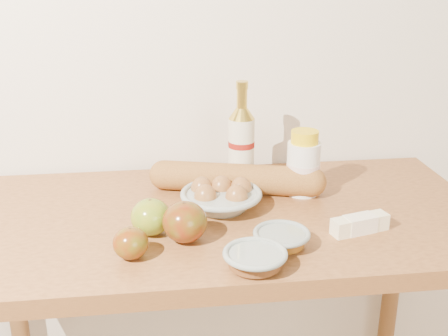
{
  "coord_description": "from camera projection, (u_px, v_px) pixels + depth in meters",
  "views": [
    {
      "loc": [
        -0.14,
        0.04,
        1.44
      ],
      "look_at": [
        0.0,
        1.15,
        1.02
      ],
      "focal_mm": 45.0,
      "sensor_mm": 36.0,
      "label": 1
    }
  ],
  "objects": [
    {
      "name": "back_wall",
      "position": [
        206.0,
        16.0,
        1.43
      ],
      "size": [
        3.5,
        0.02,
        2.6
      ],
      "primitive_type": "cube",
      "color": "silver",
      "rests_on": "ground"
    },
    {
      "name": "table",
      "position": [
        222.0,
        261.0,
        1.31
      ],
      "size": [
        1.2,
        0.6,
        0.9
      ],
      "color": "#A66935",
      "rests_on": "ground"
    },
    {
      "name": "bourbon_bottle",
      "position": [
        241.0,
        144.0,
        1.38
      ],
      "size": [
        0.08,
        0.08,
        0.27
      ],
      "rotation": [
        0.0,
        0.0,
        0.33
      ],
      "color": "beige",
      "rests_on": "table"
    },
    {
      "name": "cream_bottle",
      "position": [
        303.0,
        165.0,
        1.35
      ],
      "size": [
        0.09,
        0.09,
        0.16
      ],
      "rotation": [
        0.0,
        0.0,
        0.13
      ],
      "color": "white",
      "rests_on": "table"
    },
    {
      "name": "egg_bowl",
      "position": [
        221.0,
        197.0,
        1.28
      ],
      "size": [
        0.21,
        0.21,
        0.07
      ],
      "rotation": [
        0.0,
        0.0,
        -0.14
      ],
      "color": "#97A5A0",
      "rests_on": "table"
    },
    {
      "name": "baguette",
      "position": [
        236.0,
        178.0,
        1.37
      ],
      "size": [
        0.44,
        0.18,
        0.07
      ],
      "rotation": [
        0.0,
        0.0,
        -0.26
      ],
      "color": "#AC7334",
      "rests_on": "table"
    },
    {
      "name": "apple_yellowgreen",
      "position": [
        151.0,
        217.0,
        1.16
      ],
      "size": [
        0.09,
        0.09,
        0.08
      ],
      "rotation": [
        0.0,
        0.0,
        -0.09
      ],
      "color": "olive",
      "rests_on": "table"
    },
    {
      "name": "apple_redgreen_front",
      "position": [
        131.0,
        243.0,
        1.07
      ],
      "size": [
        0.07,
        0.07,
        0.06
      ],
      "rotation": [
        0.0,
        0.0,
        -0.01
      ],
      "color": "#8C0707",
      "rests_on": "table"
    },
    {
      "name": "apple_redgreen_right",
      "position": [
        185.0,
        222.0,
        1.13
      ],
      "size": [
        0.12,
        0.12,
        0.08
      ],
      "rotation": [
        0.0,
        0.0,
        -0.41
      ],
      "color": "maroon",
      "rests_on": "table"
    },
    {
      "name": "sugar_bowl",
      "position": [
        255.0,
        259.0,
        1.04
      ],
      "size": [
        0.14,
        0.14,
        0.03
      ],
      "rotation": [
        0.0,
        0.0,
        -0.2
      ],
      "color": "#909D97",
      "rests_on": "table"
    },
    {
      "name": "syrup_bowl",
      "position": [
        281.0,
        238.0,
        1.12
      ],
      "size": [
        0.14,
        0.14,
        0.03
      ],
      "rotation": [
        0.0,
        0.0,
        -0.25
      ],
      "color": "gray",
      "rests_on": "table"
    },
    {
      "name": "butter_stick",
      "position": [
        360.0,
        224.0,
        1.18
      ],
      "size": [
        0.13,
        0.07,
        0.04
      ],
      "rotation": [
        0.0,
        0.0,
        0.26
      ],
      "color": "#FFF5C5",
      "rests_on": "table"
    }
  ]
}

